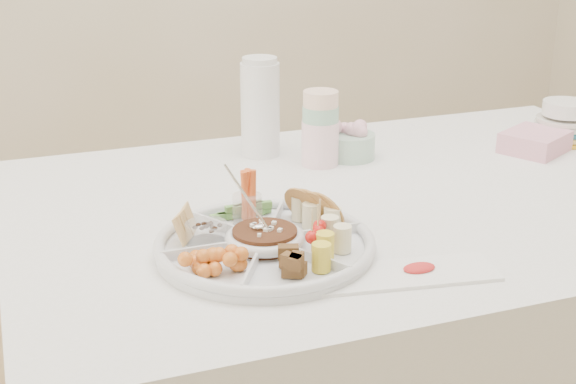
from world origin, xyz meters
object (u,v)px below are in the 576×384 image
object	(u,v)px
party_tray	(265,242)
thermos	(260,106)
dining_table	(373,351)
plate_stack	(565,120)

from	to	relation	value
party_tray	thermos	world-z (taller)	thermos
dining_table	plate_stack	distance (m)	0.77
party_tray	plate_stack	world-z (taller)	plate_stack
dining_table	thermos	world-z (taller)	thermos
thermos	plate_stack	size ratio (longest dim) A/B	1.44
party_tray	thermos	size ratio (longest dim) A/B	1.58
dining_table	party_tray	size ratio (longest dim) A/B	4.00
dining_table	thermos	distance (m)	0.63
thermos	plate_stack	world-z (taller)	thermos
party_tray	plate_stack	bearing A→B (deg)	22.35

